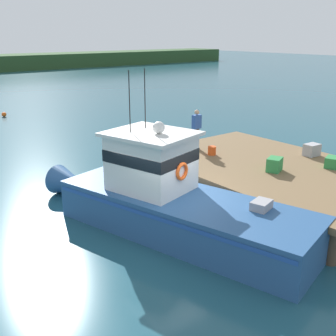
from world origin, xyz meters
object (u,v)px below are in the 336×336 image
at_px(crate_stack_mid_dock, 332,162).
at_px(bait_bucket, 212,151).
at_px(crate_single_far, 275,164).
at_px(deckhand_by_the_boat, 196,128).
at_px(main_fishing_boat, 168,199).
at_px(crate_single_by_cleat, 312,150).
at_px(mooring_buoy_inshore, 4,114).

xyz_separation_m(crate_stack_mid_dock, bait_bucket, (-2.26, 3.85, -0.02)).
relative_size(crate_single_far, deckhand_by_the_boat, 0.37).
relative_size(main_fishing_boat, bait_bucket, 29.23).
bearing_deg(deckhand_by_the_boat, bait_bucket, -96.89).
bearing_deg(main_fishing_boat, crate_single_by_cleat, -2.70).
bearing_deg(mooring_buoy_inshore, crate_single_far, -83.96).
bearing_deg(crate_stack_mid_dock, crate_single_by_cleat, 61.02).
distance_m(crate_single_by_cleat, deckhand_by_the_boat, 4.64).
distance_m(crate_single_by_cleat, mooring_buoy_inshore, 22.55).
relative_size(crate_single_by_cleat, mooring_buoy_inshore, 1.75).
xyz_separation_m(crate_stack_mid_dock, deckhand_by_the_boat, (-2.13, 4.92, 0.67)).
bearing_deg(mooring_buoy_inshore, bait_bucket, -83.93).
bearing_deg(crate_single_by_cleat, bait_bucket, 139.85).
height_order(deckhand_by_the_boat, mooring_buoy_inshore, deckhand_by_the_boat).
distance_m(crate_single_far, deckhand_by_the_boat, 3.95).
height_order(crate_stack_mid_dock, mooring_buoy_inshore, crate_stack_mid_dock).
height_order(bait_bucket, deckhand_by_the_boat, deckhand_by_the_boat).
xyz_separation_m(crate_single_by_cleat, crate_single_far, (-2.70, -0.30, 0.00)).
relative_size(crate_stack_mid_dock, bait_bucket, 1.76).
xyz_separation_m(main_fishing_boat, crate_single_by_cleat, (6.93, -0.33, 0.43)).
distance_m(bait_bucket, deckhand_by_the_boat, 1.28).
bearing_deg(main_fishing_boat, mooring_buoy_inshore, 85.03).
bearing_deg(main_fishing_boat, crate_single_far, -8.48).
height_order(crate_single_by_cleat, crate_single_far, crate_single_far).
bearing_deg(crate_stack_mid_dock, main_fishing_boat, 165.06).
bearing_deg(bait_bucket, crate_stack_mid_dock, -59.63).
xyz_separation_m(crate_stack_mid_dock, mooring_buoy_inshore, (-4.32, 23.27, -1.22)).
distance_m(crate_stack_mid_dock, mooring_buoy_inshore, 23.70).
bearing_deg(bait_bucket, crate_single_by_cleat, -40.15).
relative_size(crate_single_far, bait_bucket, 1.76).
bearing_deg(bait_bucket, mooring_buoy_inshore, 96.07).
relative_size(crate_single_by_cleat, deckhand_by_the_boat, 0.37).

